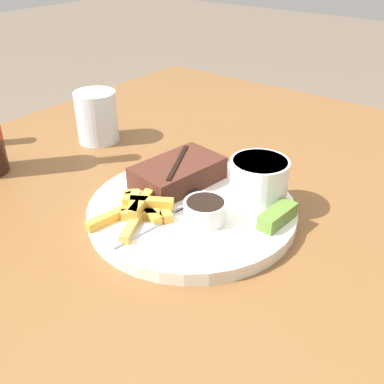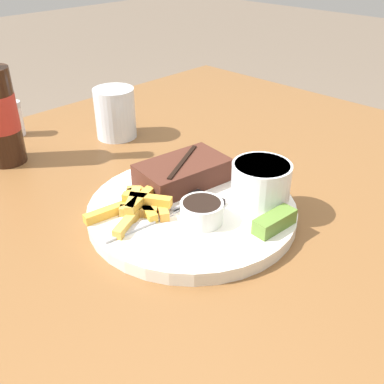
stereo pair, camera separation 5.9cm
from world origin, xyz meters
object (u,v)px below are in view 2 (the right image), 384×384
object	(u,v)px
pickle_spear	(275,222)
knife_utensil	(184,190)
dinner_plate	(192,210)
dipping_sauce_cup	(202,211)
salt_shaker	(15,118)
steak_portion	(183,172)
drinking_glass	(115,113)
coleslaw_cup	(261,182)
fork_utensil	(146,223)

from	to	relation	value
pickle_spear	knife_utensil	size ratio (longest dim) A/B	0.38
pickle_spear	knife_utensil	distance (m)	0.14
dinner_plate	dipping_sauce_cup	world-z (taller)	dipping_sauce_cup
knife_utensil	salt_shaker	xyz separation A→B (m)	(-0.05, 0.40, 0.01)
dipping_sauce_cup	pickle_spear	xyz separation A→B (m)	(0.05, -0.08, -0.01)
steak_portion	drinking_glass	world-z (taller)	drinking_glass
coleslaw_cup	drinking_glass	size ratio (longest dim) A/B	0.86
knife_utensil	salt_shaker	world-z (taller)	salt_shaker
dipping_sauce_cup	drinking_glass	size ratio (longest dim) A/B	0.60
pickle_spear	steak_portion	bearing A→B (deg)	89.00
coleslaw_cup	fork_utensil	world-z (taller)	coleslaw_cup
salt_shaker	drinking_glass	bearing A→B (deg)	-47.98
dinner_plate	salt_shaker	distance (m)	0.43
coleslaw_cup	salt_shaker	distance (m)	0.50
dipping_sauce_cup	fork_utensil	bearing A→B (deg)	139.75
dinner_plate	pickle_spear	world-z (taller)	pickle_spear
salt_shaker	knife_utensil	bearing A→B (deg)	-83.31
dinner_plate	pickle_spear	distance (m)	0.12
steak_portion	coleslaw_cup	size ratio (longest dim) A/B	1.75
pickle_spear	salt_shaker	distance (m)	0.54
drinking_glass	salt_shaker	xyz separation A→B (m)	(-0.13, 0.14, -0.01)
pickle_spear	drinking_glass	size ratio (longest dim) A/B	0.68
steak_portion	salt_shaker	xyz separation A→B (m)	(-0.06, 0.38, -0.00)
knife_utensil	salt_shaker	distance (m)	0.40
steak_portion	dipping_sauce_cup	distance (m)	0.10
drinking_glass	dipping_sauce_cup	bearing A→B (deg)	-109.52
salt_shaker	pickle_spear	bearing A→B (deg)	-83.47
drinking_glass	steak_portion	bearing A→B (deg)	-104.55
coleslaw_cup	fork_utensil	bearing A→B (deg)	152.82
knife_utensil	dipping_sauce_cup	bearing A→B (deg)	145.14
dinner_plate	dipping_sauce_cup	distance (m)	0.05
dinner_plate	knife_utensil	bearing A→B (deg)	63.23
dinner_plate	knife_utensil	xyz separation A→B (m)	(0.02, 0.03, 0.01)
fork_utensil	drinking_glass	bearing A→B (deg)	66.70
coleslaw_cup	pickle_spear	bearing A→B (deg)	-125.68
fork_utensil	salt_shaker	xyz separation A→B (m)	(0.04, 0.42, 0.01)
steak_portion	pickle_spear	bearing A→B (deg)	-91.00
fork_utensil	knife_utensil	bearing A→B (deg)	21.86
steak_portion	dipping_sauce_cup	world-z (taller)	steak_portion
pickle_spear	knife_utensil	xyz separation A→B (m)	(-0.02, 0.14, -0.01)
fork_utensil	pickle_spear	bearing A→B (deg)	-41.44
coleslaw_cup	knife_utensil	bearing A→B (deg)	118.40
salt_shaker	dipping_sauce_cup	bearing A→B (deg)	-88.60
steak_portion	drinking_glass	xyz separation A→B (m)	(0.06, 0.24, 0.01)
steak_portion	knife_utensil	distance (m)	0.03
steak_portion	dipping_sauce_cup	xyz separation A→B (m)	(-0.05, -0.09, -0.00)
coleslaw_cup	dinner_plate	bearing A→B (deg)	137.37
coleslaw_cup	knife_utensil	size ratio (longest dim) A/B	0.48
knife_utensil	steak_portion	bearing A→B (deg)	-50.27
drinking_glass	pickle_spear	bearing A→B (deg)	-99.15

